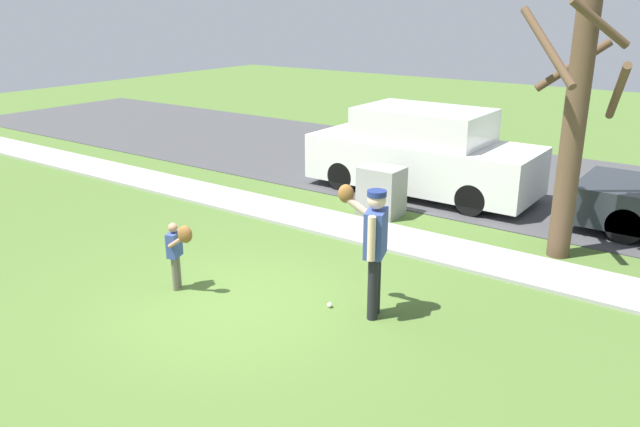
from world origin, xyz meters
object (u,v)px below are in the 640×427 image
at_px(utility_cabinet, 381,191).
at_px(parked_van_white, 422,153).
at_px(person_child, 177,247).
at_px(baseball, 330,305).
at_px(street_tree_near, 575,121).
at_px(person_adult, 373,239).

bearing_deg(utility_cabinet, parked_van_white, 91.61).
bearing_deg(person_child, baseball, 2.56).
relative_size(baseball, street_tree_near, 0.02).
bearing_deg(baseball, person_child, -158.48).
distance_m(person_adult, person_child, 2.90).
bearing_deg(person_adult, utility_cabinet, -80.31).
relative_size(person_adult, parked_van_white, 0.36).
bearing_deg(street_tree_near, parked_van_white, 151.15).
bearing_deg(utility_cabinet, person_adult, -61.35).
distance_m(utility_cabinet, street_tree_near, 3.96).
bearing_deg(parked_van_white, utility_cabinet, -88.39).
relative_size(person_adult, baseball, 24.04).
bearing_deg(person_adult, street_tree_near, -130.49).
bearing_deg(person_child, street_tree_near, 29.35).
height_order(person_child, street_tree_near, street_tree_near).
bearing_deg(parked_van_white, street_tree_near, -28.85).
relative_size(person_child, parked_van_white, 0.22).
relative_size(baseball, utility_cabinet, 0.08).
distance_m(utility_cabinet, parked_van_white, 1.88).
distance_m(baseball, utility_cabinet, 4.25).
height_order(person_adult, parked_van_white, parked_van_white).
relative_size(utility_cabinet, parked_van_white, 0.20).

